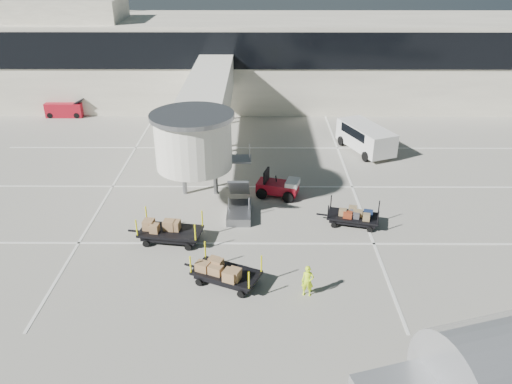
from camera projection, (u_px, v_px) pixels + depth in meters
ground at (263, 265)px, 25.18m from camera, size 140.00×140.00×0.00m
lane_markings at (252, 184)px, 33.51m from camera, size 40.00×30.00×0.02m
terminal at (258, 59)px, 50.09m from camera, size 64.00×12.11×15.20m
jet_bridge at (205, 110)px, 34.23m from camera, size 5.70×20.40×6.03m
baggage_tug at (279, 187)px, 31.78m from camera, size 2.86×2.26×1.71m
suitcase_cart at (353, 216)px, 28.64m from camera, size 3.62×2.10×1.39m
box_cart_near at (227, 272)px, 23.66m from camera, size 3.88×2.70×1.52m
box_cart_far at (171, 232)px, 26.90m from camera, size 4.17×2.12×1.60m
ground_worker at (308, 281)px, 22.70m from camera, size 0.61×0.45×1.55m
minivan at (365, 136)px, 38.49m from camera, size 3.98×5.72×2.01m
belt_loader at (65, 109)px, 46.41m from camera, size 3.61×1.47×1.74m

